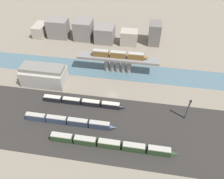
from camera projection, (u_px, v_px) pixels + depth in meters
The scene contains 16 objects.
ground_plane at pixel (112, 94), 129.53m from camera, with size 400.00×400.00×0.00m, color #756B5B.
railbed_yard at pixel (105, 126), 112.02m from camera, with size 280.00×42.00×0.01m, color #282623.
river_water at pixel (118, 71), 146.43m from camera, with size 320.00×18.36×0.01m, color #47606B.
bridge at pixel (118, 61), 141.17m from camera, with size 52.69×7.03×10.98m.
train_on_bridge at pixel (120, 55), 137.51m from camera, with size 35.82×3.10×4.16m.
train_yard_near at pixel (112, 144), 101.66m from camera, with size 60.33×3.04×4.12m.
train_yard_mid at pixel (69, 121), 111.85m from camera, with size 48.28×2.70×4.14m.
train_yard_far at pixel (83, 102), 122.41m from camera, with size 47.25×2.74×3.51m.
warehouse_building at pixel (44, 75), 133.79m from camera, with size 26.54×13.51×12.31m.
signal_tower at pixel (188, 110), 111.53m from camera, with size 1.00×0.91×13.49m.
city_block_far_left at pixel (40, 30), 179.71m from camera, with size 8.77×15.63×9.40m, color gray.
city_block_left at pixel (58, 28), 175.75m from camera, with size 16.38×10.98×14.90m, color slate.
city_block_center at pixel (84, 30), 173.99m from camera, with size 13.80×14.46×15.24m, color slate.
city_block_right at pixel (105, 34), 172.07m from camera, with size 14.57×15.45×12.39m, color slate.
city_block_far_right at pixel (129, 38), 168.55m from camera, with size 12.89×9.73×11.20m, color gray.
city_block_tall at pixel (155, 33), 167.87m from camera, with size 8.80×12.84×16.69m, color #605B56.
Camera 1 is at (14.79, -92.54, 89.47)m, focal length 35.00 mm.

